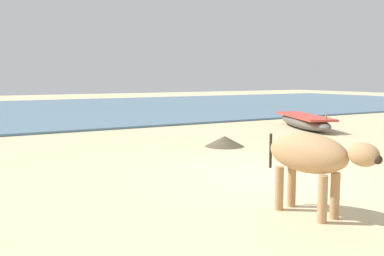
% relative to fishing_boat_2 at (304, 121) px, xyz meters
% --- Properties ---
extents(ground, '(80.00, 80.00, 0.00)m').
position_rel_fishing_boat_2_xyz_m(ground, '(-6.14, -5.18, -0.25)').
color(ground, '#CCB789').
extents(sea_water, '(60.00, 20.00, 0.08)m').
position_rel_fishing_boat_2_xyz_m(sea_water, '(-6.14, 13.00, -0.21)').
color(sea_water, slate).
rests_on(sea_water, ground).
extents(fishing_boat_2, '(2.48, 3.98, 0.66)m').
position_rel_fishing_boat_2_xyz_m(fishing_boat_2, '(0.00, 0.00, 0.00)').
color(fishing_boat_2, '#5B5651').
rests_on(fishing_boat_2, ground).
extents(cow_adult_tan, '(0.62, 1.64, 1.07)m').
position_rel_fishing_boat_2_xyz_m(cow_adult_tan, '(-7.06, -7.15, 0.51)').
color(cow_adult_tan, tan).
rests_on(cow_adult_tan, ground).
extents(debris_pile_0, '(1.40, 1.40, 0.27)m').
position_rel_fishing_boat_2_xyz_m(debris_pile_0, '(-4.70, -1.89, -0.12)').
color(debris_pile_0, brown).
rests_on(debris_pile_0, ground).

